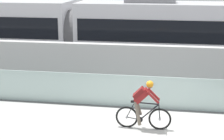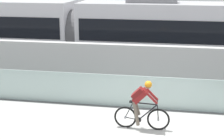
% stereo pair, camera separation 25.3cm
% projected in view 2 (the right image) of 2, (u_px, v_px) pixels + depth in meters
% --- Properties ---
extents(ground_plane, '(200.00, 200.00, 0.00)m').
position_uv_depth(ground_plane, '(144.00, 129.00, 11.30)').
color(ground_plane, slate).
extents(bike_path_deck, '(32.00, 3.20, 0.01)m').
position_uv_depth(bike_path_deck, '(144.00, 129.00, 11.30)').
color(bike_path_deck, beige).
rests_on(bike_path_deck, ground).
extents(glass_parapet, '(32.00, 0.05, 1.21)m').
position_uv_depth(glass_parapet, '(149.00, 93.00, 12.90)').
color(glass_parapet, '#ADC6C1').
rests_on(glass_parapet, ground).
extents(concrete_barrier_wall, '(32.00, 0.36, 2.00)m').
position_uv_depth(concrete_barrier_wall, '(153.00, 69.00, 14.50)').
color(concrete_barrier_wall, silver).
rests_on(concrete_barrier_wall, ground).
extents(tram_rail_near, '(32.00, 0.08, 0.01)m').
position_uv_depth(tram_rail_near, '(156.00, 76.00, 17.12)').
color(tram_rail_near, '#595654').
rests_on(tram_rail_near, ground).
extents(tram_rail_far, '(32.00, 0.08, 0.01)m').
position_uv_depth(tram_rail_far, '(158.00, 68.00, 18.48)').
color(tram_rail_far, '#595654').
rests_on(tram_rail_far, ground).
extents(tram, '(22.56, 2.54, 3.81)m').
position_uv_depth(tram, '(76.00, 32.00, 18.02)').
color(tram, silver).
rests_on(tram, ground).
extents(cyclist_on_bike, '(1.77, 0.58, 1.61)m').
position_uv_depth(cyclist_on_bike, '(142.00, 105.00, 11.11)').
color(cyclist_on_bike, black).
rests_on(cyclist_on_bike, ground).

